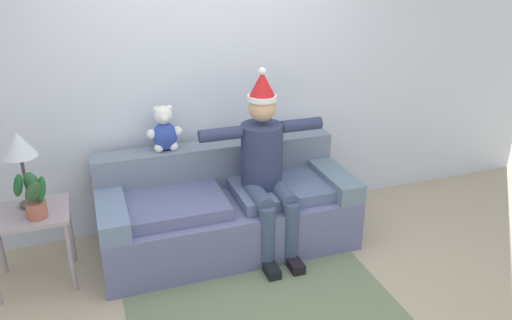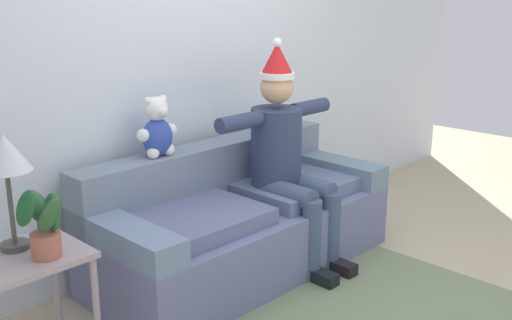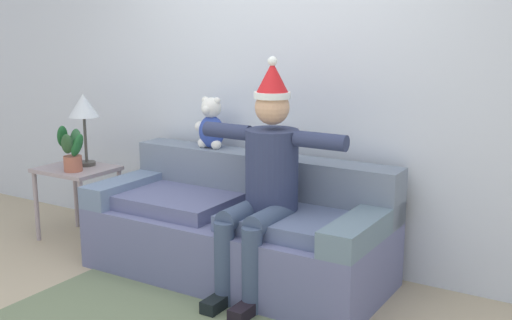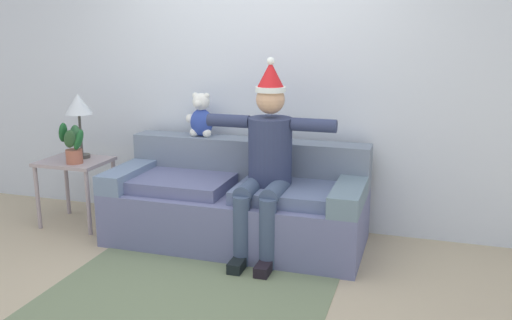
{
  "view_description": "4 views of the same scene",
  "coord_description": "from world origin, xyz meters",
  "px_view_note": "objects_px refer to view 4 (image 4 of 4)",
  "views": [
    {
      "loc": [
        -1.0,
        -2.61,
        2.35
      ],
      "look_at": [
        0.21,
        0.86,
        0.8
      ],
      "focal_mm": 35.6,
      "sensor_mm": 36.0,
      "label": 1
    },
    {
      "loc": [
        -2.6,
        -1.67,
        1.8
      ],
      "look_at": [
        0.07,
        0.93,
        0.75
      ],
      "focal_mm": 42.27,
      "sensor_mm": 36.0,
      "label": 2
    },
    {
      "loc": [
        2.27,
        -2.45,
        1.71
      ],
      "look_at": [
        0.26,
        0.81,
        0.88
      ],
      "focal_mm": 44.34,
      "sensor_mm": 36.0,
      "label": 3
    },
    {
      "loc": [
        1.42,
        -3.0,
        1.72
      ],
      "look_at": [
        0.19,
        0.91,
        0.72
      ],
      "focal_mm": 38.21,
      "sensor_mm": 36.0,
      "label": 4
    }
  ],
  "objects_px": {
    "teddy_bear": "(201,117)",
    "table_lamp": "(78,107)",
    "person_seated": "(267,157)",
    "side_table": "(75,170)",
    "couch": "(238,203)",
    "potted_plant": "(73,144)"
  },
  "relations": [
    {
      "from": "person_seated",
      "to": "side_table",
      "type": "height_order",
      "value": "person_seated"
    },
    {
      "from": "table_lamp",
      "to": "potted_plant",
      "type": "xyz_separation_m",
      "value": [
        0.06,
        -0.2,
        -0.28
      ]
    },
    {
      "from": "side_table",
      "to": "table_lamp",
      "type": "distance_m",
      "value": 0.56
    },
    {
      "from": "couch",
      "to": "person_seated",
      "type": "bearing_deg",
      "value": -28.95
    },
    {
      "from": "person_seated",
      "to": "teddy_bear",
      "type": "relative_size",
      "value": 3.96
    },
    {
      "from": "teddy_bear",
      "to": "side_table",
      "type": "height_order",
      "value": "teddy_bear"
    },
    {
      "from": "couch",
      "to": "person_seated",
      "type": "xyz_separation_m",
      "value": [
        0.29,
        -0.16,
        0.44
      ]
    },
    {
      "from": "person_seated",
      "to": "potted_plant",
      "type": "xyz_separation_m",
      "value": [
        -1.72,
        -0.01,
        0.0
      ]
    },
    {
      "from": "person_seated",
      "to": "table_lamp",
      "type": "xyz_separation_m",
      "value": [
        -1.77,
        0.19,
        0.28
      ]
    },
    {
      "from": "table_lamp",
      "to": "side_table",
      "type": "bearing_deg",
      "value": -100.35
    },
    {
      "from": "side_table",
      "to": "table_lamp",
      "type": "bearing_deg",
      "value": 79.65
    },
    {
      "from": "teddy_bear",
      "to": "table_lamp",
      "type": "bearing_deg",
      "value": -166.81
    },
    {
      "from": "couch",
      "to": "side_table",
      "type": "bearing_deg",
      "value": -177.38
    },
    {
      "from": "table_lamp",
      "to": "person_seated",
      "type": "bearing_deg",
      "value": -6.03
    },
    {
      "from": "couch",
      "to": "table_lamp",
      "type": "distance_m",
      "value": 1.65
    },
    {
      "from": "teddy_bear",
      "to": "couch",
      "type": "bearing_deg",
      "value": -32.71
    },
    {
      "from": "person_seated",
      "to": "teddy_bear",
      "type": "bearing_deg",
      "value": 148.79
    },
    {
      "from": "teddy_bear",
      "to": "potted_plant",
      "type": "relative_size",
      "value": 1.03
    },
    {
      "from": "side_table",
      "to": "potted_plant",
      "type": "bearing_deg",
      "value": -54.88
    },
    {
      "from": "teddy_bear",
      "to": "table_lamp",
      "type": "relative_size",
      "value": 0.67
    },
    {
      "from": "person_seated",
      "to": "couch",
      "type": "bearing_deg",
      "value": 151.05
    },
    {
      "from": "person_seated",
      "to": "side_table",
      "type": "bearing_deg",
      "value": 177.03
    }
  ]
}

